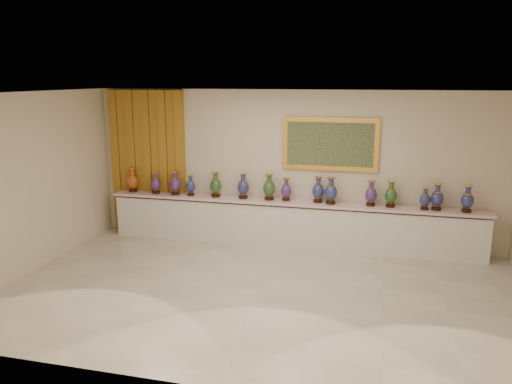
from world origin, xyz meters
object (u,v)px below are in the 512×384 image
at_px(counter, 290,224).
at_px(vase_1, 156,184).
at_px(vase_2, 175,184).
at_px(vase_0, 133,181).

height_order(counter, vase_1, vase_1).
bearing_deg(counter, vase_2, -178.99).
xyz_separation_m(counter, vase_1, (-2.78, -0.05, 0.66)).
bearing_deg(vase_1, vase_0, 174.98).
xyz_separation_m(counter, vase_2, (-2.35, -0.04, 0.68)).
height_order(vase_0, vase_1, vase_0).
xyz_separation_m(vase_0, vase_1, (0.54, -0.05, -0.03)).
bearing_deg(counter, vase_1, -178.99).
bearing_deg(vase_0, vase_1, -5.02).
relative_size(vase_0, vase_1, 1.14).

